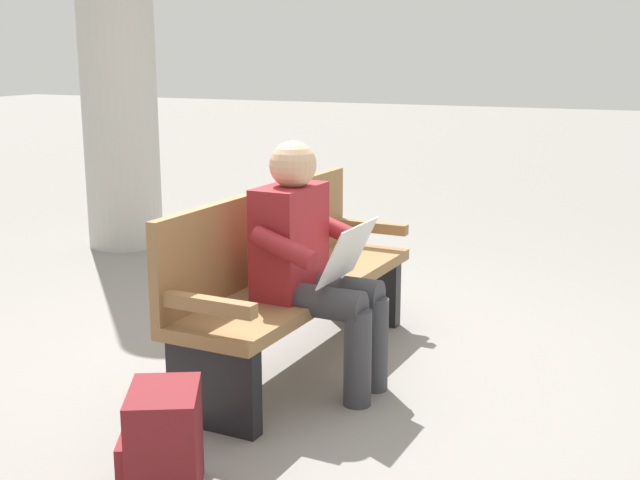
{
  "coord_description": "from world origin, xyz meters",
  "views": [
    {
      "loc": [
        3.63,
        1.71,
        1.59
      ],
      "look_at": [
        0.1,
        0.15,
        0.7
      ],
      "focal_mm": 46.65,
      "sensor_mm": 36.0,
      "label": 1
    }
  ],
  "objects_px": {
    "person_seated": "(311,260)",
    "backpack": "(163,444)",
    "bench_near": "(289,278)",
    "support_pillar": "(115,15)"
  },
  "relations": [
    {
      "from": "bench_near",
      "to": "support_pillar",
      "type": "height_order",
      "value": "support_pillar"
    },
    {
      "from": "person_seated",
      "to": "support_pillar",
      "type": "bearing_deg",
      "value": -125.75
    },
    {
      "from": "bench_near",
      "to": "backpack",
      "type": "height_order",
      "value": "bench_near"
    },
    {
      "from": "person_seated",
      "to": "support_pillar",
      "type": "distance_m",
      "value": 3.58
    },
    {
      "from": "bench_near",
      "to": "backpack",
      "type": "distance_m",
      "value": 1.38
    },
    {
      "from": "backpack",
      "to": "support_pillar",
      "type": "height_order",
      "value": "support_pillar"
    },
    {
      "from": "person_seated",
      "to": "backpack",
      "type": "xyz_separation_m",
      "value": [
        1.13,
        -0.07,
        -0.43
      ]
    },
    {
      "from": "person_seated",
      "to": "backpack",
      "type": "relative_size",
      "value": 2.89
    },
    {
      "from": "backpack",
      "to": "support_pillar",
      "type": "relative_size",
      "value": 0.11
    },
    {
      "from": "backpack",
      "to": "support_pillar",
      "type": "bearing_deg",
      "value": -141.47
    }
  ]
}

